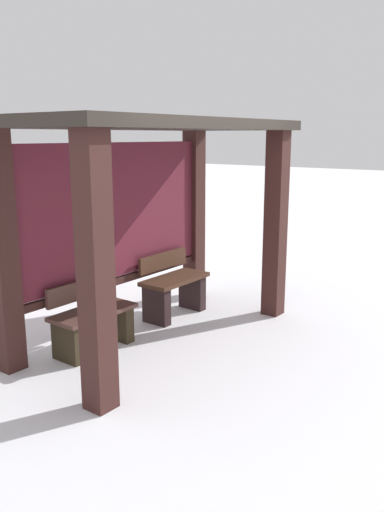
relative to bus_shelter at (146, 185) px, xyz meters
The scene contains 4 objects.
ground_plane 1.68m from the bus_shelter, 90.00° to the right, with size 60.00×60.00×0.00m, color white.
bus_shelter is the anchor object (origin of this frame).
bench_left_inside 1.53m from the bus_shelter, 164.82° to the left, with size 0.90×0.42×0.71m.
bench_center_inside 1.50m from the bus_shelter, 14.95° to the left, with size 0.90×0.41×0.77m.
Camera 1 is at (-4.14, -3.56, 2.17)m, focal length 36.87 mm.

